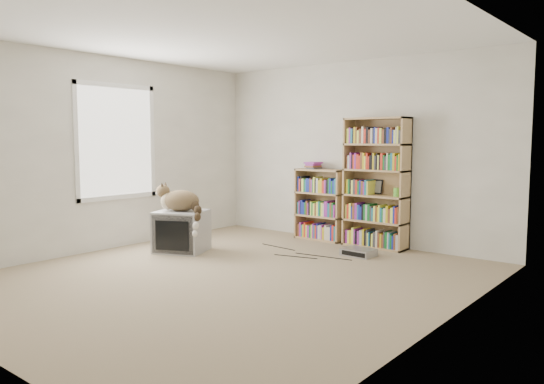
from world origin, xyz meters
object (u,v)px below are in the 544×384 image
Objects in this scene: crt_tv at (182,231)px; bookcase_tall at (377,186)px; dvd_player at (359,252)px; bookcase_short at (321,207)px; cat at (183,204)px.

bookcase_tall reaches higher than crt_tv.
crt_tv reaches higher than dvd_player.
dvd_player is at bearing 8.63° from crt_tv.
dvd_player is (0.97, -0.61, -0.43)m from bookcase_short.
cat is 0.48× the size of bookcase_tall.
crt_tv is at bearing -134.73° from bookcase_tall.
bookcase_short is (-0.87, -0.00, -0.35)m from bookcase_tall.
bookcase_tall is at bearing 101.47° from dvd_player.
cat is 2.28m from dvd_player.
cat reaches higher than crt_tv.
bookcase_short is (0.93, 1.81, 0.21)m from crt_tv.
dvd_player is at bearing -81.19° from bookcase_tall.
dvd_player is at bearing -32.35° from bookcase_short.
crt_tv is 2.61m from bookcase_tall.
bookcase_short is (0.87, 1.84, -0.15)m from cat.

